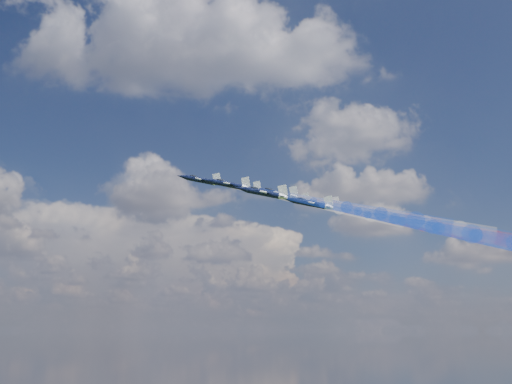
# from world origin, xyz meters

# --- Properties ---
(jet_lead) EXTENTS (15.29, 12.83, 8.41)m
(jet_lead) POSITION_xyz_m (-14.10, 14.10, 172.21)
(jet_lead) COLOR black
(trail_lead) EXTENTS (48.06, 12.66, 16.44)m
(trail_lead) POSITION_xyz_m (14.58, 9.46, 165.11)
(trail_lead) COLOR white
(jet_inner_left) EXTENTS (15.29, 12.83, 8.41)m
(jet_inner_left) POSITION_xyz_m (-5.75, 3.97, 168.31)
(jet_inner_left) COLOR black
(trail_inner_left) EXTENTS (48.06, 12.66, 16.44)m
(trail_inner_left) POSITION_xyz_m (22.92, -0.66, 161.20)
(trail_inner_left) COLOR blue
(jet_inner_right) EXTENTS (15.29, 12.83, 8.41)m
(jet_inner_right) POSITION_xyz_m (-3.52, 20.93, 171.71)
(jet_inner_right) COLOR black
(trail_inner_right) EXTENTS (48.06, 12.66, 16.44)m
(trail_inner_right) POSITION_xyz_m (25.15, 16.30, 164.61)
(trail_inner_right) COLOR red
(jet_outer_left) EXTENTS (15.29, 12.83, 8.41)m
(jet_outer_left) POSITION_xyz_m (3.30, -6.18, 163.57)
(jet_outer_left) COLOR black
(trail_outer_left) EXTENTS (48.06, 12.66, 16.44)m
(trail_outer_left) POSITION_xyz_m (31.98, -10.82, 156.47)
(trail_outer_left) COLOR blue
(jet_center_third) EXTENTS (15.29, 12.83, 8.41)m
(jet_center_third) POSITION_xyz_m (6.26, 10.68, 167.54)
(jet_center_third) COLOR black
(trail_center_third) EXTENTS (48.06, 12.66, 16.44)m
(trail_center_third) POSITION_xyz_m (34.94, 6.05, 160.44)
(trail_center_third) COLOR white
(jet_outer_right) EXTENTS (15.29, 12.83, 8.41)m
(jet_outer_right) POSITION_xyz_m (10.24, 28.48, 170.11)
(jet_outer_right) COLOR black
(trail_outer_right) EXTENTS (48.06, 12.66, 16.44)m
(trail_outer_right) POSITION_xyz_m (38.92, 23.85, 163.00)
(trail_outer_right) COLOR red
(jet_rear_left) EXTENTS (15.29, 12.83, 8.41)m
(jet_rear_left) POSITION_xyz_m (14.17, -0.62, 162.26)
(jet_rear_left) COLOR black
(trail_rear_left) EXTENTS (48.06, 12.66, 16.44)m
(trail_rear_left) POSITION_xyz_m (42.84, -5.26, 155.16)
(trail_rear_left) COLOR blue
(jet_rear_right) EXTENTS (15.29, 12.83, 8.41)m
(jet_rear_right) POSITION_xyz_m (17.92, 19.05, 166.65)
(jet_rear_right) COLOR black
(trail_rear_right) EXTENTS (48.06, 12.66, 16.44)m
(trail_rear_right) POSITION_xyz_m (46.59, 14.41, 159.55)
(trail_rear_right) COLOR red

